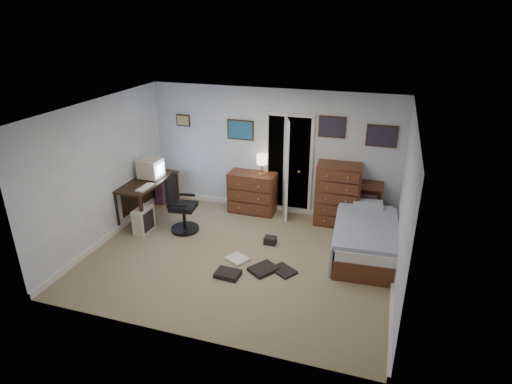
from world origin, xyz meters
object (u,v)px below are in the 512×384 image
tall_dresser (338,195)px  low_dresser (252,192)px  bed (365,237)px  office_chair (181,210)px  computer_desk (143,189)px

tall_dresser → low_dresser: bearing=176.5°
tall_dresser → bed: (0.61, -0.97, -0.31)m
office_chair → tall_dresser: tall_dresser is taller
computer_desk → low_dresser: (1.96, 0.90, -0.20)m
office_chair → bed: office_chair is taller
low_dresser → bed: 2.53m
office_chair → bed: (3.34, 0.20, -0.12)m
computer_desk → bed: 4.29m
low_dresser → bed: (2.32, -0.99, -0.12)m
office_chair → tall_dresser: size_ratio=0.89×
low_dresser → tall_dresser: 1.73m
bed → tall_dresser: bearing=118.6°
office_chair → tall_dresser: 2.98m
tall_dresser → office_chair: bearing=-159.5°
computer_desk → low_dresser: low_dresser is taller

